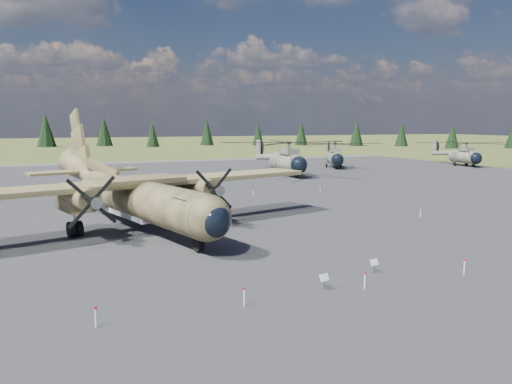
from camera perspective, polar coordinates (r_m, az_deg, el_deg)
name	(u,v)px	position (r m, az deg, el deg)	size (l,w,h in m)	color
ground	(231,234)	(35.16, -2.91, -4.80)	(500.00, 500.00, 0.00)	brown
apron	(194,211)	(44.56, -7.07, -2.14)	(120.00, 120.00, 0.04)	#5E5E63
transport_plane	(132,191)	(37.94, -13.94, 0.14)	(28.74, 25.68, 9.57)	#383C21
helicopter_near	(287,152)	(72.85, 3.58, 4.62)	(20.27, 23.68, 5.06)	gray
helicopter_mid	(335,150)	(87.46, 8.98, 4.75)	(22.25, 22.25, 4.33)	gray
helicopter_far	(465,149)	(97.42, 22.75, 4.53)	(19.66, 21.13, 4.31)	gray
info_placard_left	(324,279)	(23.77, 7.79, -9.83)	(0.52, 0.32, 0.76)	gray
info_placard_right	(374,264)	(26.74, 13.34, -7.98)	(0.51, 0.29, 0.75)	gray
barrier_fence	(225,227)	(34.84, -3.60, -4.07)	(33.12, 29.62, 0.85)	silver
treeline	(116,168)	(33.57, -15.74, 2.62)	(287.10, 288.07, 10.97)	black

